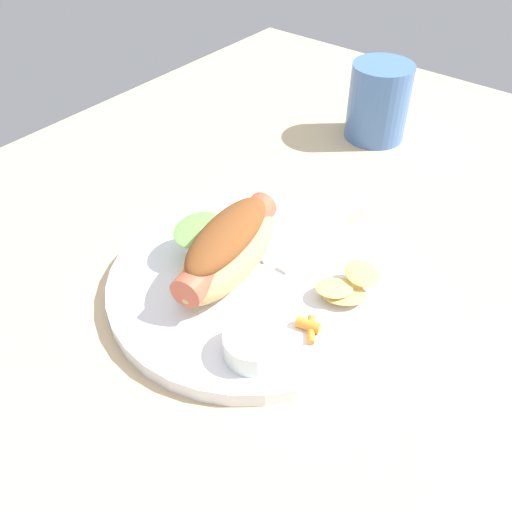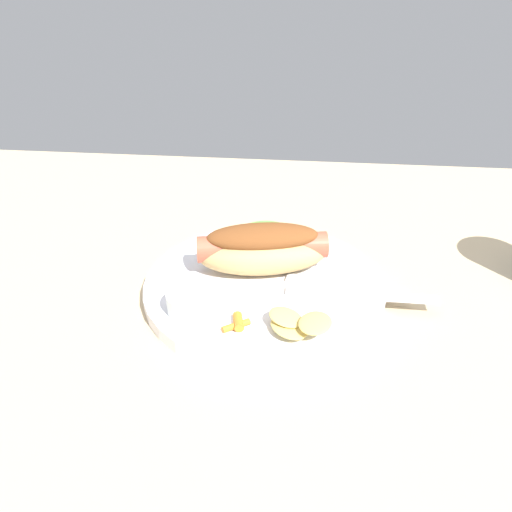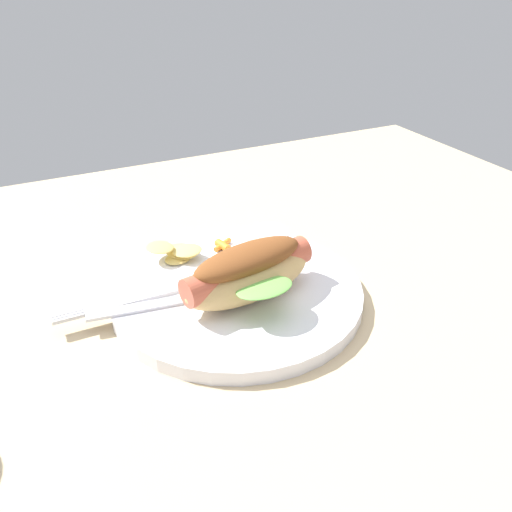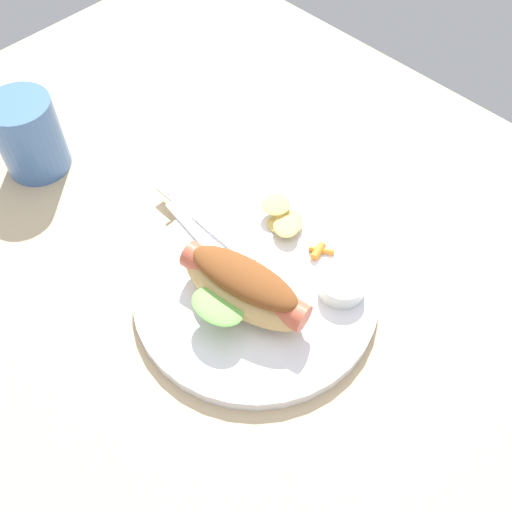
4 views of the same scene
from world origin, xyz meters
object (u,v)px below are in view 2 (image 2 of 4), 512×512
at_px(plate, 264,286).
at_px(fork, 358,295).
at_px(carrot_garnish, 237,323).
at_px(knife, 346,285).
at_px(chips_pile, 296,324).
at_px(sauce_ramekin, 192,301).
at_px(hot_dog, 262,248).

relative_size(plate, fork, 1.66).
bearing_deg(carrot_garnish, knife, 36.25).
xyz_separation_m(fork, carrot_garnish, (-0.12, -0.06, 0.00)).
bearing_deg(carrot_garnish, chips_pile, -1.06).
xyz_separation_m(sauce_ramekin, chips_pile, (0.11, -0.02, -0.00)).
height_order(hot_dog, fork, hot_dog).
xyz_separation_m(plate, sauce_ramekin, (-0.07, -0.06, 0.02)).
height_order(plate, chips_pile, chips_pile).
relative_size(hot_dog, sauce_ramekin, 3.10).
bearing_deg(hot_dog, sauce_ramekin, -138.47).
distance_m(plate, fork, 0.11).
xyz_separation_m(plate, carrot_garnish, (-0.02, -0.09, 0.01)).
height_order(sauce_ramekin, knife, sauce_ramekin).
bearing_deg(fork, plate, 168.68).
bearing_deg(hot_dog, fork, -32.28).
bearing_deg(fork, knife, 125.01).
xyz_separation_m(plate, hot_dog, (-0.00, 0.02, 0.04)).
distance_m(plate, knife, 0.09).
xyz_separation_m(hot_dog, carrot_garnish, (-0.01, -0.11, -0.03)).
xyz_separation_m(plate, knife, (0.09, -0.00, 0.01)).
height_order(hot_dog, sauce_ramekin, hot_dog).
distance_m(plate, chips_pile, 0.10).
distance_m(hot_dog, knife, 0.10).
xyz_separation_m(knife, carrot_garnish, (-0.11, -0.08, 0.00)).
height_order(fork, chips_pile, chips_pile).
bearing_deg(knife, hot_dog, 173.42).
height_order(sauce_ramekin, carrot_garnish, sauce_ramekin).
bearing_deg(chips_pile, hot_dog, 112.01).
height_order(fork, knife, same).
relative_size(sauce_ramekin, knife, 0.38).
height_order(plate, carrot_garnish, carrot_garnish).
relative_size(hot_dog, knife, 1.18).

